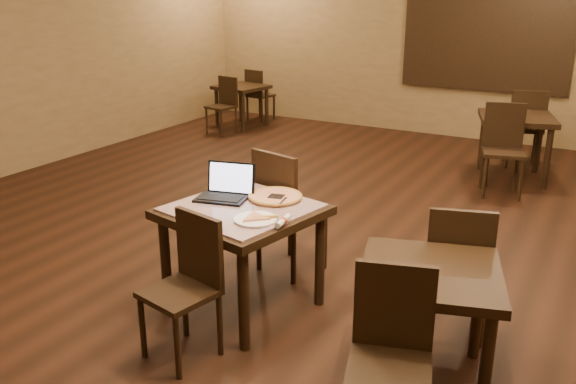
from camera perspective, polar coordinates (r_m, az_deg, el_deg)
The scene contains 22 objects.
ground at distance 5.20m, azimuth -0.84°, elevation -6.00°, with size 10.00×10.00×0.00m, color black.
wall_back at distance 9.41m, azimuth 15.02°, elevation 14.09°, with size 8.00×0.02×3.00m, color olive.
mural at distance 9.25m, azimuth 18.06°, elevation 14.06°, with size 2.34×0.05×1.64m.
tiled_table at distance 4.17m, azimuth -4.29°, elevation -2.68°, with size 1.09×1.09×0.76m.
chair_main_near at distance 3.77m, azimuth -9.28°, elevation -7.95°, with size 0.46×0.46×0.89m.
chair_main_far at distance 4.70m, azimuth -0.36°, elevation -1.28°, with size 0.52×0.52×1.01m.
laptop at distance 4.30m, azimuth -5.80°, elevation 0.31°, with size 0.40×0.35×0.24m.
plate at distance 3.88m, azimuth -3.07°, elevation -2.59°, with size 0.28×0.28×0.02m, color white.
pizza_slice at distance 3.87m, azimuth -3.07°, elevation -2.39°, with size 0.20×0.20×0.02m, color beige, non-canonical shape.
pizza_pan at distance 4.26m, azimuth -1.20°, elevation -0.61°, with size 0.34×0.34×0.01m, color silver.
pizza_whole at distance 4.26m, azimuth -1.21°, elevation -0.41°, with size 0.38×0.38×0.03m.
spatula at distance 4.23m, azimuth -1.11°, elevation -0.43°, with size 0.11×0.25×0.01m, color silver.
napkin_roll at distance 3.82m, azimuth -0.46°, elevation -2.73°, with size 0.06×0.18×0.04m.
other_table_a at distance 7.54m, azimuth 20.55°, elevation 5.75°, with size 1.00×1.00×0.76m.
other_table_a_chair_near at distance 7.01m, azimuth 19.49°, elevation 4.30°, with size 0.53×0.53×0.98m.
other_table_a_chair_far at distance 8.11m, azimuth 21.34°, elevation 5.96°, with size 0.53×0.53×0.98m.
other_table_b at distance 9.84m, azimuth -4.38°, elevation 9.27°, with size 0.81×0.81×0.66m.
other_table_b_chair_near at distance 9.44m, azimuth -5.99°, elevation 8.39°, with size 0.42×0.42×0.86m.
other_table_b_chair_far at distance 10.27m, azimuth -2.87°, elevation 9.33°, with size 0.42×0.42×0.86m.
other_table_c at distance 3.51m, azimuth 13.10°, elevation -8.82°, with size 0.94×0.94×0.71m.
other_table_c_chair_near at distance 3.10m, azimuth 9.63°, elevation -14.08°, with size 0.49×0.49×0.92m.
other_table_c_chair_far at distance 4.00m, azimuth 15.58°, elevation -6.55°, with size 0.49×0.49×0.92m.
Camera 1 is at (2.37, -4.08, 2.19)m, focal length 38.00 mm.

